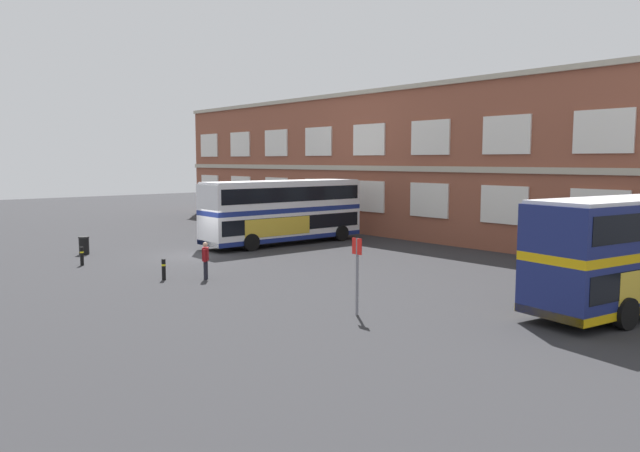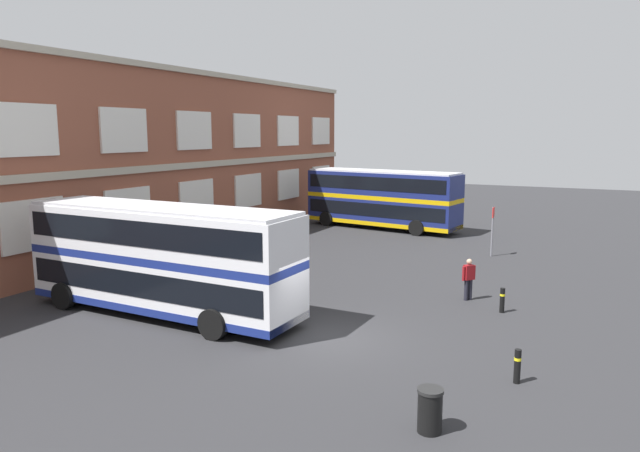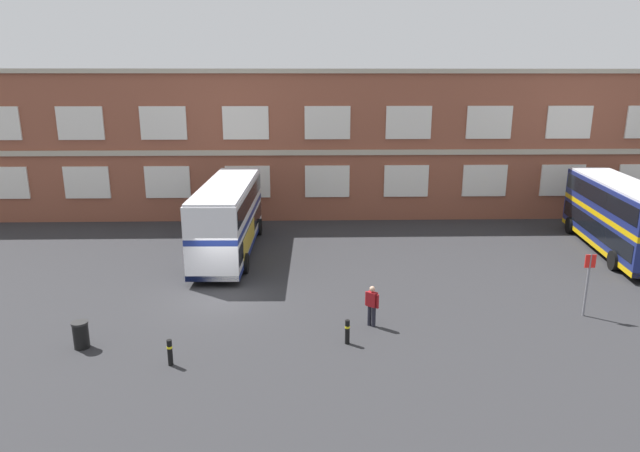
# 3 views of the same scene
# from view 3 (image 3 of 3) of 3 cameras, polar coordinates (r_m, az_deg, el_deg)

# --- Properties ---
(ground_plane) EXTENTS (120.00, 120.00, 0.00)m
(ground_plane) POSITION_cam_3_polar(r_m,az_deg,el_deg) (27.38, -9.67, -5.75)
(ground_plane) COLOR #2B2B2D
(brick_terminal_building) EXTENTS (54.91, 8.19, 10.30)m
(brick_terminal_building) POSITION_cam_3_polar(r_m,az_deg,el_deg) (41.59, -3.28, 8.64)
(brick_terminal_building) COLOR brown
(brick_terminal_building) RESTS_ON ground
(double_decker_near) EXTENTS (3.03, 11.05, 4.07)m
(double_decker_near) POSITION_cam_3_polar(r_m,az_deg,el_deg) (31.15, -9.51, 0.95)
(double_decker_near) COLOR silver
(double_decker_near) RESTS_ON ground
(double_decker_middle) EXTENTS (4.15, 11.26, 4.07)m
(double_decker_middle) POSITION_cam_3_polar(r_m,az_deg,el_deg) (35.33, 28.69, 0.96)
(double_decker_middle) COLOR navy
(double_decker_middle) RESTS_ON ground
(waiting_passenger) EXTENTS (0.56, 0.49, 1.70)m
(waiting_passenger) POSITION_cam_3_polar(r_m,az_deg,el_deg) (22.15, 5.43, -8.12)
(waiting_passenger) COLOR black
(waiting_passenger) RESTS_ON ground
(bus_stand_flag) EXTENTS (0.44, 0.10, 2.70)m
(bus_stand_flag) POSITION_cam_3_polar(r_m,az_deg,el_deg) (25.26, 26.14, -4.99)
(bus_stand_flag) COLOR slate
(bus_stand_flag) RESTS_ON ground
(station_litter_bin) EXTENTS (0.60, 0.60, 1.03)m
(station_litter_bin) POSITION_cam_3_polar(r_m,az_deg,el_deg) (22.35, -23.66, -10.33)
(station_litter_bin) COLOR black
(station_litter_bin) RESTS_ON ground
(safety_bollard_west) EXTENTS (0.19, 0.19, 0.95)m
(safety_bollard_west) POSITION_cam_3_polar(r_m,az_deg,el_deg) (20.86, 2.87, -10.93)
(safety_bollard_west) COLOR black
(safety_bollard_west) RESTS_ON ground
(safety_bollard_east) EXTENTS (0.19, 0.19, 0.95)m
(safety_bollard_east) POSITION_cam_3_polar(r_m,az_deg,el_deg) (20.09, -15.37, -12.56)
(safety_bollard_east) COLOR black
(safety_bollard_east) RESTS_ON ground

